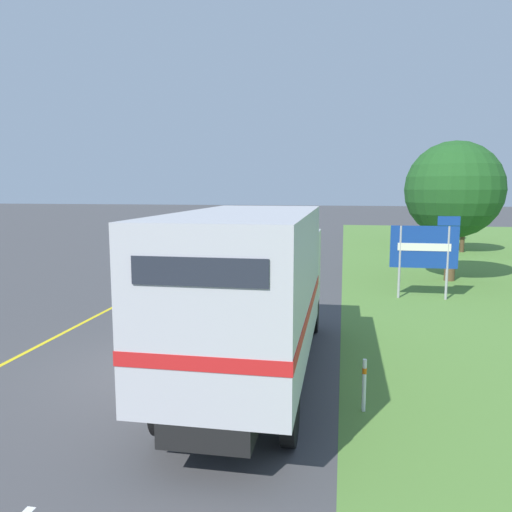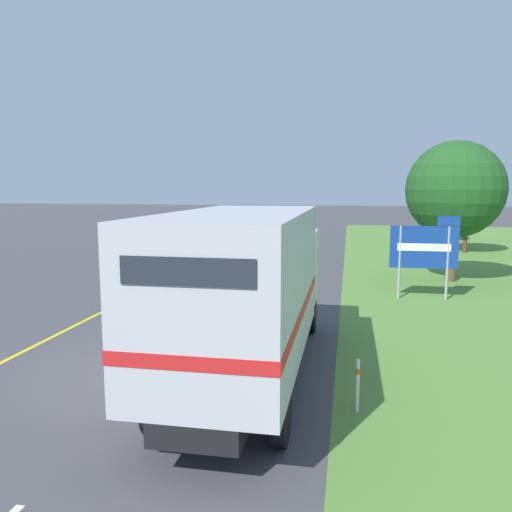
% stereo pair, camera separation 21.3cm
% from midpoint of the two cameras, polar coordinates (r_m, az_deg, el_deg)
% --- Properties ---
extents(ground_plane, '(200.00, 200.00, 0.00)m').
position_cam_midpoint_polar(ground_plane, '(11.27, -10.70, -12.58)').
color(ground_plane, '#444447').
extents(edge_line_yellow, '(0.12, 58.15, 0.01)m').
position_cam_midpoint_polar(edge_line_yellow, '(25.52, -7.26, -1.02)').
color(edge_line_yellow, yellow).
rests_on(edge_line_yellow, ground).
extents(centre_dash_near, '(0.12, 2.60, 0.01)m').
position_cam_midpoint_polar(centre_dash_near, '(11.72, -9.80, -11.72)').
color(centre_dash_near, white).
rests_on(centre_dash_near, ground).
extents(centre_dash_mid_a, '(0.12, 2.60, 0.01)m').
position_cam_midpoint_polar(centre_dash_mid_a, '(17.83, -2.61, -4.81)').
color(centre_dash_mid_a, white).
rests_on(centre_dash_mid_a, ground).
extents(centre_dash_mid_b, '(0.12, 2.60, 0.01)m').
position_cam_midpoint_polar(centre_dash_mid_b, '(24.20, 0.79, -1.44)').
color(centre_dash_mid_b, white).
rests_on(centre_dash_mid_b, ground).
extents(centre_dash_far, '(0.12, 2.60, 0.01)m').
position_cam_midpoint_polar(centre_dash_far, '(30.67, 2.76, 0.52)').
color(centre_dash_far, white).
rests_on(centre_dash_far, ground).
extents(centre_dash_farthest, '(0.12, 2.60, 0.01)m').
position_cam_midpoint_polar(centre_dash_farthest, '(37.18, 4.04, 1.79)').
color(centre_dash_farthest, white).
rests_on(centre_dash_farthest, ground).
extents(horse_trailer_truck, '(2.34, 8.22, 3.47)m').
position_cam_midpoint_polar(horse_trailer_truck, '(9.96, -0.83, -3.48)').
color(horse_trailer_truck, black).
rests_on(horse_trailer_truck, ground).
extents(lead_car_white, '(1.80, 4.04, 1.75)m').
position_cam_midpoint_polar(lead_car_white, '(29.47, -1.23, 1.98)').
color(lead_car_white, black).
rests_on(lead_car_white, ground).
extents(highway_sign, '(2.30, 0.09, 2.92)m').
position_cam_midpoint_polar(highway_sign, '(18.34, 18.46, 0.86)').
color(highway_sign, '#9E9EA3').
rests_on(highway_sign, ground).
extents(roadside_tree_near, '(3.98, 3.98, 5.81)m').
position_cam_midpoint_polar(roadside_tree_near, '(22.25, 21.42, 7.04)').
color(roadside_tree_near, brown).
rests_on(roadside_tree_near, ground).
extents(roadside_tree_mid, '(3.72, 3.72, 5.09)m').
position_cam_midpoint_polar(roadside_tree_mid, '(32.56, 22.57, 6.04)').
color(roadside_tree_mid, '#4C3823').
rests_on(roadside_tree_mid, ground).
extents(roadside_tree_far, '(3.33, 3.33, 5.51)m').
position_cam_midpoint_polar(roadside_tree_far, '(37.67, 19.20, 7.28)').
color(roadside_tree_far, brown).
rests_on(roadside_tree_far, ground).
extents(delineator_post, '(0.08, 0.08, 0.95)m').
position_cam_midpoint_polar(delineator_post, '(9.16, 11.59, -14.11)').
color(delineator_post, white).
rests_on(delineator_post, ground).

